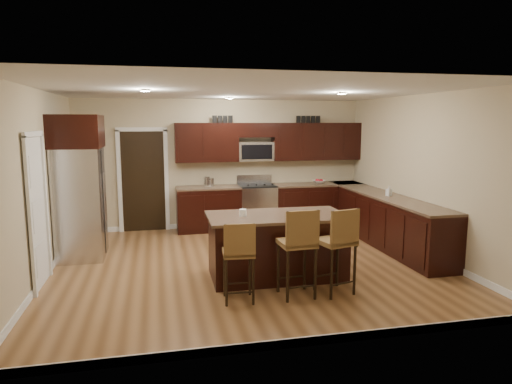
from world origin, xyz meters
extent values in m
plane|color=brown|center=(0.00, 0.00, 0.00)|extent=(6.00, 6.00, 0.00)
plane|color=silver|center=(0.00, 0.00, 2.70)|extent=(6.00, 6.00, 0.00)
plane|color=#BDAD88|center=(0.00, 2.75, 1.35)|extent=(6.00, 0.00, 6.00)
plane|color=#BDAD88|center=(-3.00, 0.00, 1.35)|extent=(0.00, 5.50, 5.50)
plane|color=#BDAD88|center=(3.00, 0.00, 1.35)|extent=(0.00, 5.50, 5.50)
cube|color=black|center=(-0.35, 2.45, 0.44)|extent=(1.30, 0.60, 0.88)
cube|color=black|center=(2.03, 2.45, 0.44)|extent=(1.94, 0.60, 0.88)
cube|color=black|center=(2.70, 0.48, 0.44)|extent=(0.60, 3.35, 0.88)
cube|color=brown|center=(-0.35, 2.45, 0.90)|extent=(1.30, 0.63, 0.04)
cube|color=brown|center=(2.03, 2.45, 0.90)|extent=(1.94, 0.63, 0.04)
cube|color=brown|center=(2.70, 0.48, 0.90)|extent=(0.63, 3.35, 0.04)
cube|color=black|center=(-0.35, 2.58, 1.82)|extent=(1.30, 0.33, 0.80)
cube|color=black|center=(2.03, 2.58, 1.82)|extent=(1.94, 0.33, 0.80)
cube|color=black|center=(0.68, 2.58, 2.07)|extent=(0.76, 0.33, 0.30)
cube|color=silver|center=(0.68, 2.45, 0.45)|extent=(0.76, 0.64, 0.90)
cube|color=black|center=(0.68, 2.45, 0.91)|extent=(0.76, 0.60, 0.03)
cube|color=black|center=(0.68, 2.15, 0.45)|extent=(0.65, 0.01, 0.45)
cube|color=silver|center=(0.68, 2.72, 1.02)|extent=(0.76, 0.05, 0.18)
cube|color=silver|center=(0.68, 2.60, 1.62)|extent=(0.76, 0.31, 0.40)
cube|color=black|center=(-1.65, 2.73, 1.03)|extent=(0.85, 0.03, 2.06)
cube|color=white|center=(-2.98, -0.30, 1.02)|extent=(0.03, 0.80, 2.04)
cube|color=black|center=(0.29, -0.64, 0.44)|extent=(1.91, 0.97, 0.88)
cube|color=brown|center=(0.29, -0.64, 0.90)|extent=(2.01, 1.08, 0.04)
cube|color=black|center=(0.29, -0.64, 0.04)|extent=(1.82, 0.89, 0.09)
cube|color=brown|center=(-0.42, -1.42, 0.62)|extent=(0.41, 0.41, 0.05)
cube|color=brown|center=(-0.43, -1.59, 0.82)|extent=(0.39, 0.07, 0.41)
cylinder|color=black|center=(-0.58, -1.58, 0.30)|extent=(0.03, 0.03, 0.59)
cylinder|color=black|center=(-0.25, -1.58, 0.30)|extent=(0.03, 0.03, 0.59)
cylinder|color=black|center=(-0.58, -1.25, 0.30)|extent=(0.03, 0.03, 0.59)
cylinder|color=black|center=(-0.25, -1.25, 0.30)|extent=(0.03, 0.03, 0.59)
cube|color=brown|center=(0.34, -1.42, 0.70)|extent=(0.46, 0.46, 0.06)
cube|color=brown|center=(0.35, -1.61, 0.93)|extent=(0.43, 0.06, 0.46)
cylinder|color=black|center=(0.16, -1.60, 0.34)|extent=(0.04, 0.04, 0.67)
cylinder|color=black|center=(0.53, -1.60, 0.34)|extent=(0.04, 0.04, 0.67)
cylinder|color=black|center=(0.16, -1.23, 0.34)|extent=(0.04, 0.04, 0.67)
cylinder|color=black|center=(0.53, -1.23, 0.34)|extent=(0.04, 0.04, 0.67)
cube|color=brown|center=(0.87, -1.42, 0.69)|extent=(0.52, 0.52, 0.06)
cube|color=brown|center=(0.92, -1.61, 0.92)|extent=(0.42, 0.15, 0.46)
cylinder|color=black|center=(0.68, -1.60, 0.33)|extent=(0.04, 0.04, 0.66)
cylinder|color=black|center=(1.05, -1.60, 0.33)|extent=(0.04, 0.04, 0.66)
cylinder|color=black|center=(0.68, -1.24, 0.33)|extent=(0.04, 0.04, 0.66)
cylinder|color=black|center=(1.05, -1.24, 0.33)|extent=(0.04, 0.04, 0.66)
cube|color=silver|center=(-2.62, 1.00, 0.91)|extent=(0.72, 0.91, 1.82)
cube|color=black|center=(-2.26, 1.00, 0.91)|extent=(0.01, 0.02, 1.73)
cylinder|color=silver|center=(-2.23, 0.92, 1.00)|extent=(0.02, 0.02, 0.81)
cylinder|color=silver|center=(-2.23, 1.08, 1.00)|extent=(0.02, 0.02, 0.81)
cube|color=black|center=(-2.62, 1.00, 2.09)|extent=(0.78, 0.97, 0.53)
cube|color=brown|center=(0.79, 1.23, 0.01)|extent=(0.90, 0.64, 0.01)
imported|color=silver|center=(2.06, 2.45, 0.95)|extent=(0.28, 0.28, 0.07)
imported|color=#B2B2B2|center=(2.70, 0.57, 1.01)|extent=(0.10, 0.10, 0.18)
cylinder|color=silver|center=(-0.37, 2.45, 1.02)|extent=(0.12, 0.12, 0.21)
cylinder|color=silver|center=(-0.28, 2.45, 1.01)|extent=(0.11, 0.11, 0.17)
cylinder|color=white|center=(-0.21, -0.64, 0.97)|extent=(0.10, 0.10, 0.10)
camera|label=1|loc=(-1.38, -6.83, 2.23)|focal=32.00mm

